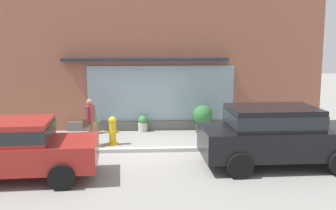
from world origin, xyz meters
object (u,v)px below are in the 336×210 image
Objects in this scene: potted_plant_by_entrance at (203,117)px; potted_plant_window_center at (248,122)px; pedestrian_with_handbag at (90,119)px; potted_plant_doorstep at (94,118)px; potted_plant_window_right at (273,123)px; potted_plant_window_left at (143,124)px; parked_car_black at (276,133)px; parked_car_red at (9,146)px; fire_hydrant at (113,130)px.

potted_plant_by_entrance reaches higher than potted_plant_window_center.
pedestrian_with_handbag reaches higher than potted_plant_window_center.
potted_plant_doorstep is (-0.08, 1.85, -0.35)m from pedestrian_with_handbag.
potted_plant_window_right is (2.74, -0.06, -0.23)m from potted_plant_by_entrance.
potted_plant_window_left is at bearing 171.84° from potted_plant_by_entrance.
pedestrian_with_handbag is 6.02m from parked_car_black.
parked_car_red is 9.16m from potted_plant_window_center.
potted_plant_window_left is at bearing 175.65° from potted_plant_window_right.
pedestrian_with_handbag is at bearing -87.41° from potted_plant_doorstep.
parked_car_red is (-2.31, -3.35, 0.37)m from fire_hydrant.
potted_plant_window_right is at bearing 27.26° from parked_car_red.
parked_car_red is (-1.57, -3.24, -0.06)m from pedestrian_with_handbag.
potted_plant_window_center is 0.94× the size of potted_plant_window_left.
pedestrian_with_handbag reaches higher than potted_plant_window_left.
fire_hydrant is 0.23× the size of parked_car_red.
potted_plant_window_right is (6.77, 1.69, -0.56)m from pedestrian_with_handbag.
parked_car_black reaches higher than potted_plant_window_right.
potted_plant_window_left is (1.75, 2.07, -0.62)m from pedestrian_with_handbag.
parked_car_black is (5.45, -2.56, 0.03)m from pedestrian_with_handbag.
parked_car_red is 7.05m from parked_car_black.
pedestrian_with_handbag is 2.40× the size of potted_plant_window_right.
pedestrian_with_handbag is at bearing 60.81° from parked_car_red.
parked_car_red is at bearing -124.51° from fire_hydrant.
parked_car_red is 6.45× the size of potted_plant_window_right.
potted_plant_by_entrance reaches higher than potted_plant_window_left.
potted_plant_window_center is (5.13, 1.97, -0.17)m from fire_hydrant.
pedestrian_with_handbag reaches higher than parked_car_red.
potted_plant_by_entrance is (4.03, 1.74, -0.33)m from pedestrian_with_handbag.
potted_plant_doorstep is at bearing 140.14° from parked_car_black.
potted_plant_by_entrance is 1.60× the size of potted_plant_window_right.
potted_plant_window_center is at bearing 126.22° from pedestrian_with_handbag.
potted_plant_by_entrance is 2.75m from potted_plant_window_right.
pedestrian_with_handbag is at bearing -171.37° from fire_hydrant.
potted_plant_window_left is (1.01, 1.96, -0.19)m from fire_hydrant.
pedestrian_with_handbag is at bearing 153.57° from parked_car_black.
potted_plant_window_right is 1.13× the size of potted_plant_window_center.
potted_plant_by_entrance is (5.60, 4.99, -0.28)m from parked_car_red.
potted_plant_by_entrance is at bearing 26.40° from fire_hydrant.
pedestrian_with_handbag is 1.31× the size of potted_plant_doorstep.
parked_car_black is 3.59× the size of potted_plant_doorstep.
parked_car_red is 5.32m from potted_plant_doorstep.
pedestrian_with_handbag is at bearing -130.13° from potted_plant_window_left.
parked_car_red is 6.29m from potted_plant_window_left.
potted_plant_doorstep is (-0.82, 1.74, 0.09)m from fire_hydrant.
potted_plant_doorstep is at bearing 115.17° from fire_hydrant.
parked_car_red reaches higher than potted_plant_doorstep.
pedestrian_with_handbag is 1.89m from potted_plant_doorstep.
potted_plant_doorstep reaches higher than fire_hydrant.
parked_car_black reaches higher than fire_hydrant.
potted_plant_doorstep reaches higher than potted_plant_window_right.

